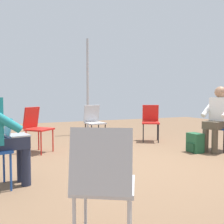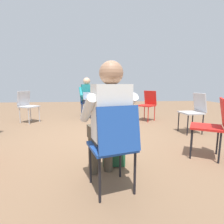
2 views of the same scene
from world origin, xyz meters
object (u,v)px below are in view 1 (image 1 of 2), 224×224
(chair_southeast, at_px, (103,180))
(backpack_by_empty_chair, at_px, (195,144))
(chair_north, at_px, (222,125))
(backpack_near_laptop_user, at_px, (95,154))
(chair_southwest, at_px, (36,126))
(person_in_white, at_px, (218,115))
(chair_west, at_px, (94,120))
(chair_northwest, at_px, (151,120))

(chair_southeast, height_order, backpack_by_empty_chair, chair_southeast)
(chair_north, relative_size, backpack_near_laptop_user, 2.36)
(chair_southwest, height_order, chair_north, same)
(chair_north, height_order, person_in_white, person_in_white)
(chair_north, relative_size, backpack_by_empty_chair, 2.36)
(chair_west, bearing_deg, chair_southeast, 65.49)
(chair_west, xyz_separation_m, backpack_near_laptop_user, (1.83, -0.67, -0.34))
(chair_southeast, height_order, chair_northwest, same)
(backpack_near_laptop_user, bearing_deg, chair_north, 88.56)
(chair_southeast, bearing_deg, chair_southwest, 119.74)
(chair_southwest, distance_m, backpack_near_laptop_user, 1.46)
(chair_southwest, bearing_deg, chair_north, 116.92)
(chair_southeast, height_order, person_in_white, person_in_white)
(chair_northwest, height_order, person_in_white, person_in_white)
(chair_southwest, relative_size, chair_southeast, 1.00)
(chair_west, height_order, person_in_white, person_in_white)
(chair_southeast, xyz_separation_m, backpack_near_laptop_user, (-2.10, 0.74, -0.34))
(chair_southeast, bearing_deg, backpack_near_laptop_user, 101.02)
(person_in_white, bearing_deg, backpack_by_empty_chair, 61.79)
(chair_north, relative_size, chair_southeast, 1.00)
(backpack_near_laptop_user, bearing_deg, chair_northwest, 125.54)
(chair_northwest, distance_m, backpack_by_empty_chair, 1.42)
(chair_southwest, xyz_separation_m, chair_west, (-0.60, 1.37, 0.00))
(chair_northwest, xyz_separation_m, backpack_near_laptop_user, (1.37, -1.92, -0.34))
(chair_southwest, height_order, backpack_by_empty_chair, chair_southwest)
(chair_southeast, xyz_separation_m, chair_northwest, (-3.47, 2.66, 0.00))
(chair_west, relative_size, chair_southeast, 1.00)
(chair_west, distance_m, backpack_near_laptop_user, 1.98)
(chair_north, xyz_separation_m, backpack_near_laptop_user, (-0.07, -2.61, -0.34))
(chair_southwest, relative_size, backpack_by_empty_chair, 2.36)
(backpack_near_laptop_user, bearing_deg, person_in_white, 87.42)
(chair_southwest, bearing_deg, person_in_white, 115.24)
(chair_southwest, bearing_deg, backpack_near_laptop_user, 77.96)
(person_in_white, xyz_separation_m, backpack_by_empty_chair, (-0.10, -0.45, -0.54))
(chair_southeast, distance_m, backpack_by_empty_chair, 3.46)
(chair_north, height_order, chair_northwest, same)
(chair_west, height_order, chair_southeast, same)
(chair_northwest, relative_size, person_in_white, 0.69)
(chair_northwest, bearing_deg, chair_southeast, 84.19)
(chair_southeast, distance_m, person_in_white, 3.77)
(chair_north, bearing_deg, chair_northwest, 10.09)
(person_in_white, height_order, backpack_by_empty_chair, person_in_white)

